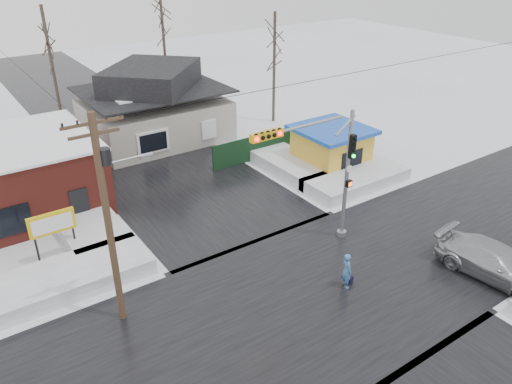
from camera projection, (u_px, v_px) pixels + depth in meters
ground at (322, 292)px, 22.46m from camera, size 120.00×120.00×0.00m
road_ns at (322, 292)px, 22.46m from camera, size 10.00×120.00×0.02m
road_ew at (322, 292)px, 22.46m from camera, size 120.00×10.00×0.02m
snowbank_nw at (73, 276)px, 22.86m from camera, size 7.00×3.00×0.80m
snowbank_ne at (356, 179)px, 31.94m from camera, size 7.00×3.00×0.80m
snowbank_nside_w at (82, 218)px, 27.52m from camera, size 3.00×8.00×0.80m
snowbank_nside_e at (284, 160)px, 34.59m from camera, size 3.00×8.00×0.80m
traffic_signal at (325, 165)px, 23.78m from camera, size 6.05×0.68×7.00m
utility_pole at (108, 211)px, 18.68m from camera, size 3.15×0.44×9.00m
marquee_sign at (52, 225)px, 23.98m from camera, size 2.20×0.21×2.55m
house at (154, 106)px, 38.36m from camera, size 10.40×8.40×5.76m
kiosk at (331, 147)px, 33.89m from camera, size 4.60×4.60×2.88m
fence at (261, 146)px, 35.57m from camera, size 8.00×0.12×1.80m
tree_far_left at (46, 35)px, 35.81m from camera, size 3.00×3.00×10.00m
tree_far_right at (275, 36)px, 39.86m from camera, size 3.00×3.00×9.00m
pedestrian at (347, 271)px, 22.43m from camera, size 0.56×0.72×1.75m
car at (495, 262)px, 23.17m from camera, size 2.93×5.68×1.58m
shopping_bag at (351, 280)px, 22.94m from camera, size 0.30×0.19×0.35m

